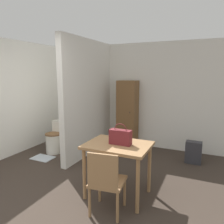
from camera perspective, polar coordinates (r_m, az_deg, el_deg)
wall_back at (r=5.54m, az=4.36°, el=4.46°), size 5.02×0.12×2.50m
wall_left at (r=5.26m, az=-24.74°, el=3.27°), size 0.12×4.42×2.50m
partition_wall at (r=4.84m, az=-6.12°, el=3.62°), size 0.12×1.96×2.50m
dining_table at (r=3.19m, az=1.54°, el=-10.25°), size 0.91×0.69×0.79m
wooden_chair at (r=2.86m, az=-1.58°, el=-17.43°), size 0.48×0.48×0.86m
toilet at (r=5.20m, az=-14.64°, el=-6.91°), size 0.37×0.52×0.70m
handbag at (r=3.10m, az=2.20°, el=-6.49°), size 0.31×0.12×0.30m
wooden_cabinet at (r=5.33m, az=4.07°, el=-0.54°), size 0.46×0.39×1.62m
bath_mat at (r=4.99m, az=-17.61°, el=-11.35°), size 0.45×0.33×0.01m
space_heater at (r=4.75m, az=20.49°, el=-9.84°), size 0.31×0.18×0.45m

